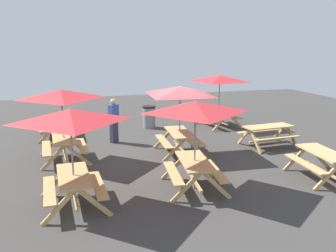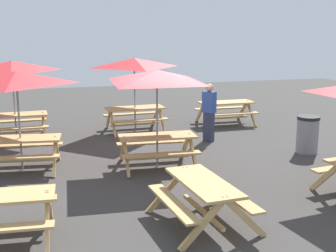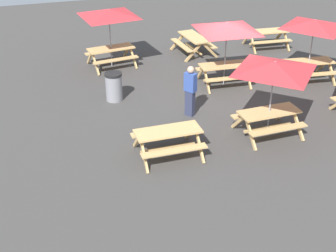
{
  "view_description": "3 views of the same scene",
  "coord_description": "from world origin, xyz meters",
  "px_view_note": "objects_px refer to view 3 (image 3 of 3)",
  "views": [
    {
      "loc": [
        -11.75,
        3.52,
        3.75
      ],
      "look_at": [
        0.31,
        -0.01,
        0.9
      ],
      "focal_mm": 40.0,
      "sensor_mm": 36.0,
      "label": 1
    },
    {
      "loc": [
        -2.7,
        -10.68,
        3.36
      ],
      "look_at": [
        0.31,
        -0.01,
        0.9
      ],
      "focal_mm": 50.0,
      "sensor_mm": 36.0,
      "label": 2
    },
    {
      "loc": [
        6.71,
        14.09,
        6.94
      ],
      "look_at": [
        3.38,
        3.66,
        0.9
      ],
      "focal_mm": 50.0,
      "sensor_mm": 36.0,
      "label": 3
    }
  ],
  "objects_px": {
    "picnic_table_1": "(168,137)",
    "picnic_table_6": "(274,72)",
    "picnic_table_2": "(109,17)",
    "picnic_table_5": "(194,41)",
    "picnic_table_0": "(227,31)",
    "picnic_table_7": "(314,28)",
    "picnic_table_3": "(267,35)",
    "person_standing": "(190,90)",
    "trash_bin_gray": "(114,87)"
  },
  "relations": [
    {
      "from": "picnic_table_2",
      "to": "picnic_table_6",
      "type": "bearing_deg",
      "value": 107.99
    },
    {
      "from": "picnic_table_2",
      "to": "picnic_table_3",
      "type": "xyz_separation_m",
      "value": [
        -6.93,
        -0.11,
        -1.43
      ]
    },
    {
      "from": "picnic_table_7",
      "to": "person_standing",
      "type": "distance_m",
      "value": 5.42
    },
    {
      "from": "picnic_table_2",
      "to": "picnic_table_7",
      "type": "xyz_separation_m",
      "value": [
        -6.64,
        3.61,
        0.0
      ]
    },
    {
      "from": "picnic_table_0",
      "to": "picnic_table_7",
      "type": "xyz_separation_m",
      "value": [
        -3.1,
        0.61,
        0.0
      ]
    },
    {
      "from": "picnic_table_6",
      "to": "person_standing",
      "type": "height_order",
      "value": "picnic_table_6"
    },
    {
      "from": "picnic_table_0",
      "to": "trash_bin_gray",
      "type": "relative_size",
      "value": 2.88
    },
    {
      "from": "picnic_table_0",
      "to": "trash_bin_gray",
      "type": "bearing_deg",
      "value": 4.86
    },
    {
      "from": "picnic_table_3",
      "to": "person_standing",
      "type": "relative_size",
      "value": 1.14
    },
    {
      "from": "picnic_table_7",
      "to": "trash_bin_gray",
      "type": "distance_m",
      "value": 7.36
    },
    {
      "from": "picnic_table_7",
      "to": "picnic_table_3",
      "type": "bearing_deg",
      "value": -87.23
    },
    {
      "from": "picnic_table_5",
      "to": "picnic_table_7",
      "type": "relative_size",
      "value": 0.82
    },
    {
      "from": "picnic_table_5",
      "to": "trash_bin_gray",
      "type": "height_order",
      "value": "trash_bin_gray"
    },
    {
      "from": "picnic_table_7",
      "to": "person_standing",
      "type": "xyz_separation_m",
      "value": [
        5.13,
        1.34,
        -1.1
      ]
    },
    {
      "from": "picnic_table_6",
      "to": "picnic_table_7",
      "type": "distance_m",
      "value": 4.63
    },
    {
      "from": "picnic_table_0",
      "to": "picnic_table_3",
      "type": "relative_size",
      "value": 1.48
    },
    {
      "from": "picnic_table_3",
      "to": "trash_bin_gray",
      "type": "relative_size",
      "value": 1.94
    },
    {
      "from": "picnic_table_6",
      "to": "picnic_table_1",
      "type": "bearing_deg",
      "value": 1.34
    },
    {
      "from": "picnic_table_7",
      "to": "picnic_table_6",
      "type": "bearing_deg",
      "value": 50.71
    },
    {
      "from": "trash_bin_gray",
      "to": "picnic_table_1",
      "type": "bearing_deg",
      "value": 99.88
    },
    {
      "from": "picnic_table_1",
      "to": "person_standing",
      "type": "relative_size",
      "value": 1.08
    },
    {
      "from": "picnic_table_1",
      "to": "picnic_table_5",
      "type": "bearing_deg",
      "value": -115.35
    },
    {
      "from": "picnic_table_3",
      "to": "picnic_table_7",
      "type": "height_order",
      "value": "picnic_table_7"
    },
    {
      "from": "picnic_table_2",
      "to": "person_standing",
      "type": "height_order",
      "value": "picnic_table_2"
    },
    {
      "from": "picnic_table_1",
      "to": "person_standing",
      "type": "bearing_deg",
      "value": -124.09
    },
    {
      "from": "picnic_table_0",
      "to": "person_standing",
      "type": "height_order",
      "value": "picnic_table_0"
    },
    {
      "from": "picnic_table_1",
      "to": "picnic_table_3",
      "type": "xyz_separation_m",
      "value": [
        -6.8,
        -7.09,
        0.0
      ]
    },
    {
      "from": "picnic_table_0",
      "to": "picnic_table_5",
      "type": "xyz_separation_m",
      "value": [
        -0.07,
        -3.36,
        -1.43
      ]
    },
    {
      "from": "picnic_table_3",
      "to": "trash_bin_gray",
      "type": "xyz_separation_m",
      "value": [
        7.48,
        3.2,
        -0.07
      ]
    },
    {
      "from": "picnic_table_0",
      "to": "picnic_table_2",
      "type": "bearing_deg",
      "value": -36.74
    },
    {
      "from": "picnic_table_3",
      "to": "picnic_table_5",
      "type": "height_order",
      "value": "same"
    },
    {
      "from": "picnic_table_2",
      "to": "picnic_table_1",
      "type": "bearing_deg",
      "value": 83.24
    },
    {
      "from": "picnic_table_1",
      "to": "picnic_table_5",
      "type": "xyz_separation_m",
      "value": [
        -3.49,
        -7.34,
        0.0
      ]
    },
    {
      "from": "picnic_table_5",
      "to": "trash_bin_gray",
      "type": "bearing_deg",
      "value": -55.04
    },
    {
      "from": "picnic_table_1",
      "to": "picnic_table_7",
      "type": "bearing_deg",
      "value": -152.55
    },
    {
      "from": "person_standing",
      "to": "picnic_table_2",
      "type": "bearing_deg",
      "value": -18.2
    },
    {
      "from": "picnic_table_2",
      "to": "picnic_table_5",
      "type": "relative_size",
      "value": 1.47
    },
    {
      "from": "picnic_table_6",
      "to": "trash_bin_gray",
      "type": "height_order",
      "value": "picnic_table_6"
    },
    {
      "from": "person_standing",
      "to": "picnic_table_6",
      "type": "bearing_deg",
      "value": -171.25
    },
    {
      "from": "picnic_table_0",
      "to": "picnic_table_3",
      "type": "distance_m",
      "value": 4.81
    },
    {
      "from": "picnic_table_7",
      "to": "trash_bin_gray",
      "type": "xyz_separation_m",
      "value": [
        7.19,
        -0.51,
        -1.49
      ]
    },
    {
      "from": "picnic_table_6",
      "to": "person_standing",
      "type": "bearing_deg",
      "value": -48.2
    },
    {
      "from": "picnic_table_3",
      "to": "picnic_table_5",
      "type": "bearing_deg",
      "value": 0.25
    },
    {
      "from": "picnic_table_0",
      "to": "picnic_table_2",
      "type": "distance_m",
      "value": 4.64
    },
    {
      "from": "picnic_table_0",
      "to": "picnic_table_7",
      "type": "height_order",
      "value": "same"
    },
    {
      "from": "picnic_table_0",
      "to": "picnic_table_2",
      "type": "xyz_separation_m",
      "value": [
        3.54,
        -3.0,
        0.0
      ]
    },
    {
      "from": "picnic_table_6",
      "to": "trash_bin_gray",
      "type": "bearing_deg",
      "value": -46.05
    },
    {
      "from": "picnic_table_2",
      "to": "picnic_table_5",
      "type": "distance_m",
      "value": 3.9
    },
    {
      "from": "picnic_table_1",
      "to": "picnic_table_6",
      "type": "relative_size",
      "value": 0.77
    },
    {
      "from": "picnic_table_0",
      "to": "picnic_table_1",
      "type": "xyz_separation_m",
      "value": [
        3.41,
        3.98,
        -1.43
      ]
    }
  ]
}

